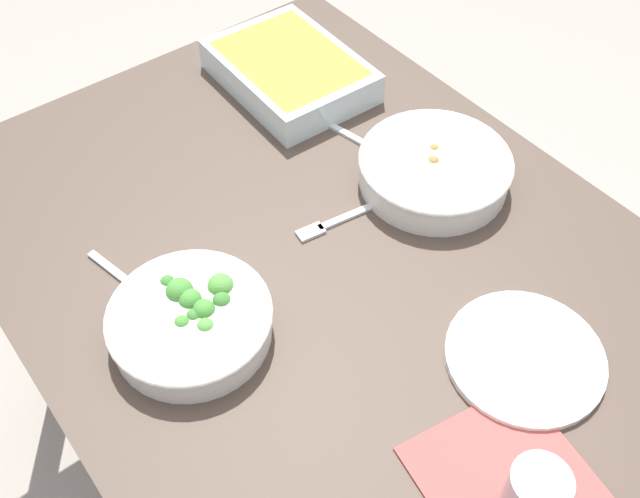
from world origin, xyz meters
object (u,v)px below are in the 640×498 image
Objects in this scene: spoon_by_broccoli at (139,290)px; fork_on_table at (339,220)px; stew_bowl at (434,168)px; spoon_by_stew at (373,148)px; broccoli_bowl at (191,320)px; drink_cup at (533,496)px; side_plate at (525,357)px; baking_dish at (290,70)px.

spoon_by_broccoli is 0.33m from fork_on_table.
stew_bowl is 0.18m from fork_on_table.
fork_on_table is at bearing 121.81° from spoon_by_stew.
fork_on_table is (0.04, -0.30, -0.03)m from broccoli_bowl.
spoon_by_broccoli is (0.57, 0.21, -0.03)m from drink_cup.
broccoli_bowl is 0.47m from spoon_by_stew.
spoon_by_stew reaches higher than fork_on_table.
side_plate is 1.24× the size of fork_on_table.
spoon_by_broccoli is at bearing 19.87° from drink_cup.
side_plate is (-0.33, 0.14, -0.03)m from stew_bowl.
fork_on_table is (-0.34, 0.15, -0.03)m from baking_dish.
fork_on_table is at bearing -82.35° from broccoli_bowl.
side_plate reaches higher than spoon_by_stew.
side_plate is 0.56m from spoon_by_broccoli.
stew_bowl is at bearing -175.40° from baking_dish.
drink_cup is at bearing 147.99° from stew_bowl.
spoon_by_broccoli is (-0.02, 0.48, 0.00)m from spoon_by_stew.
broccoli_bowl is 0.76× the size of baking_dish.
stew_bowl reaches higher than spoon_by_broccoli.
baking_dish reaches higher than spoon_by_stew.
stew_bowl is at bearing -101.02° from spoon_by_broccoli.
side_plate is (0.14, -0.16, -0.03)m from drink_cup.
drink_cup is 0.48× the size of fork_on_table.
baking_dish is at bearing 4.60° from stew_bowl.
broccoli_bowl reaches higher than baking_dish.
stew_bowl is 1.16× the size of side_plate.
side_plate is at bearing 156.92° from stew_bowl.
baking_dish is 0.71m from side_plate.
broccoli_bowl is 0.46m from side_plate.
spoon_by_stew is at bearing -179.16° from baking_dish.
stew_bowl is at bearing -23.08° from side_plate.
spoon_by_broccoli is (0.43, 0.36, -0.00)m from side_plate.
baking_dish reaches higher than side_plate.
spoon_by_stew is at bearing -58.19° from fork_on_table.
stew_bowl is at bearing -98.30° from fork_on_table.
spoon_by_stew is 0.18m from fork_on_table.
broccoli_bowl reaches higher than spoon_by_stew.
stew_bowl is 0.51m from spoon_by_broccoli.
stew_bowl is 0.56m from drink_cup.
side_plate is at bearing -47.43° from drink_cup.
baking_dish is 1.75× the size of spoon_by_stew.
spoon_by_stew is at bearing -87.06° from spoon_by_broccoli.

